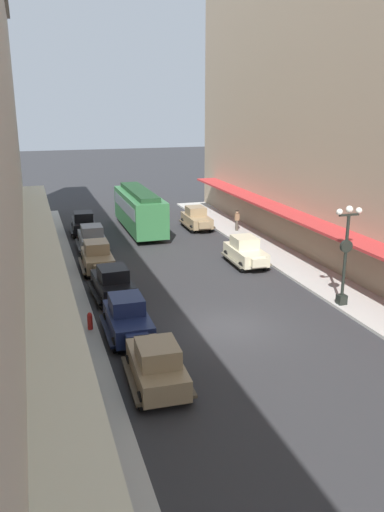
# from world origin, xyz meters

# --- Properties ---
(ground_plane) EXTENTS (200.00, 200.00, 0.00)m
(ground_plane) POSITION_xyz_m (0.00, 0.00, 0.00)
(ground_plane) COLOR #2D2D30
(sidewalk_left) EXTENTS (3.00, 60.00, 0.15)m
(sidewalk_left) POSITION_xyz_m (-7.50, 0.00, 0.07)
(sidewalk_left) COLOR #B7B5AD
(sidewalk_left) RESTS_ON ground
(sidewalk_right) EXTENTS (3.00, 60.00, 0.15)m
(sidewalk_right) POSITION_xyz_m (7.50, 0.00, 0.07)
(sidewalk_right) COLOR #B7B5AD
(sidewalk_right) RESTS_ON ground
(parked_car_0) EXTENTS (2.20, 4.28, 1.84)m
(parked_car_0) POSITION_xyz_m (-4.50, 15.40, 0.94)
(parked_car_0) COLOR slate
(parked_car_0) RESTS_ON ground
(parked_car_1) EXTENTS (2.20, 4.28, 1.84)m
(parked_car_1) POSITION_xyz_m (-4.78, 10.52, 0.94)
(parked_car_1) COLOR #997F5B
(parked_car_1) RESTS_ON ground
(parked_car_2) EXTENTS (2.29, 4.31, 1.84)m
(parked_car_2) POSITION_xyz_m (-4.66, 5.38, 0.94)
(parked_car_2) COLOR black
(parked_car_2) RESTS_ON ground
(parked_car_3) EXTENTS (2.17, 4.27, 1.84)m
(parked_car_3) POSITION_xyz_m (-4.77, 0.49, 0.94)
(parked_car_3) COLOR #19234C
(parked_car_3) RESTS_ON ground
(parked_car_4) EXTENTS (2.22, 4.29, 1.84)m
(parked_car_4) POSITION_xyz_m (4.53, 8.81, 0.94)
(parked_car_4) COLOR beige
(parked_car_4) RESTS_ON ground
(parked_car_5) EXTENTS (2.22, 4.29, 1.84)m
(parked_car_5) POSITION_xyz_m (4.64, 19.34, 0.94)
(parked_car_5) COLOR #997F5B
(parked_car_5) RESTS_ON ground
(parked_car_6) EXTENTS (2.29, 4.31, 1.84)m
(parked_car_6) POSITION_xyz_m (-4.55, 20.38, 0.94)
(parked_car_6) COLOR black
(parked_car_6) RESTS_ON ground
(parked_car_7) EXTENTS (2.27, 4.31, 1.84)m
(parked_car_7) POSITION_xyz_m (-4.58, -4.11, 0.94)
(parked_car_7) COLOR #997F5B
(parked_car_7) RESTS_ON ground
(streetcar) EXTENTS (2.56, 9.61, 3.46)m
(streetcar) POSITION_xyz_m (-0.06, 19.89, 1.90)
(streetcar) COLOR #33723F
(streetcar) RESTS_ON ground
(lamp_post_with_clock) EXTENTS (1.42, 0.44, 5.16)m
(lamp_post_with_clock) POSITION_xyz_m (6.40, 0.65, 2.99)
(lamp_post_with_clock) COLOR black
(lamp_post_with_clock) RESTS_ON sidewalk_right
(fire_hydrant) EXTENTS (0.24, 0.24, 0.82)m
(fire_hydrant) POSITION_xyz_m (-6.35, 1.46, 0.56)
(fire_hydrant) COLOR #B21E19
(fire_hydrant) RESTS_ON sidewalk_left
(pedestrian_0) EXTENTS (0.36, 0.28, 1.67)m
(pedestrian_0) POSITION_xyz_m (7.37, 17.16, 1.01)
(pedestrian_0) COLOR #4C4238
(pedestrian_0) RESTS_ON sidewalk_right
(pedestrian_1) EXTENTS (0.36, 0.24, 1.64)m
(pedestrian_1) POSITION_xyz_m (-7.35, 12.43, 0.99)
(pedestrian_1) COLOR slate
(pedestrian_1) RESTS_ON sidewalk_left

